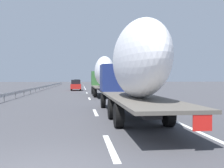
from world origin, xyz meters
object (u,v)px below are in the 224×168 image
truck_lead (103,74)px  car_blue_sedan (77,82)px  road_sign (112,79)px  truck_trailing (133,67)px  car_white_van (77,83)px  car_red_compact (76,85)px

truck_lead → car_blue_sedan: 56.94m
truck_lead → road_sign: truck_lead is taller
truck_trailing → road_sign: truck_trailing is taller
car_white_van → truck_trailing: bearing=-176.6°
truck_lead → car_red_compact: 15.97m
car_blue_sedan → road_sign: road_sign is taller
truck_lead → car_blue_sedan: size_ratio=2.75×
car_white_van → car_blue_sedan: (9.51, -0.01, -0.05)m
truck_lead → car_white_van: 47.46m
truck_lead → truck_trailing: size_ratio=0.84×
truck_trailing → car_blue_sedan: 74.62m
truck_lead → road_sign: bearing=-10.7°
car_blue_sedan → car_red_compact: car_red_compact is taller
car_blue_sedan → road_sign: 40.98m
car_red_compact → road_sign: 6.80m
truck_trailing → car_white_van: truck_trailing is taller
car_blue_sedan → road_sign: bearing=-170.3°
car_red_compact → truck_trailing: bearing=-173.9°
truck_trailing → car_red_compact: 33.43m
car_white_van → car_blue_sedan: bearing=-0.1°
truck_lead → road_sign: (16.42, -3.10, -0.52)m
truck_trailing → truck_lead: bearing=-0.0°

